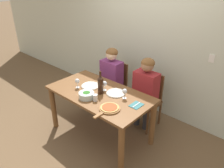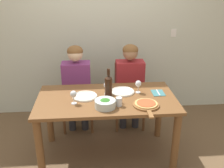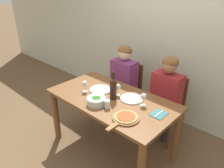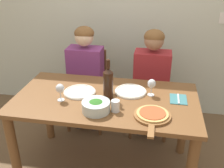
{
  "view_description": "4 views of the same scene",
  "coord_description": "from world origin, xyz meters",
  "px_view_note": "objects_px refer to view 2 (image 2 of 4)",
  "views": [
    {
      "loc": [
        2.01,
        -1.97,
        2.35
      ],
      "look_at": [
        0.13,
        0.13,
        0.92
      ],
      "focal_mm": 35.0,
      "sensor_mm": 36.0,
      "label": 1
    },
    {
      "loc": [
        -0.16,
        -2.66,
        2.06
      ],
      "look_at": [
        0.06,
        0.01,
        0.94
      ],
      "focal_mm": 42.0,
      "sensor_mm": 36.0,
      "label": 2
    },
    {
      "loc": [
        1.57,
        -1.69,
        2.08
      ],
      "look_at": [
        -0.08,
        0.09,
        0.91
      ],
      "focal_mm": 35.0,
      "sensor_mm": 36.0,
      "label": 3
    },
    {
      "loc": [
        0.41,
        -1.93,
        1.86
      ],
      "look_at": [
        0.05,
        0.06,
        0.89
      ],
      "focal_mm": 42.0,
      "sensor_mm": 36.0,
      "label": 4
    }
  ],
  "objects_px": {
    "wine_glass_centre": "(107,86)",
    "fork_on_napkin": "(158,93)",
    "water_tumbler": "(119,102)",
    "wine_glass_right": "(138,84)",
    "person_man": "(130,79)",
    "pizza_on_board": "(146,105)",
    "dinner_plate_right": "(123,91)",
    "broccoli_bowl": "(105,104)",
    "chair_right": "(128,92)",
    "wine_bottle": "(109,86)",
    "wine_glass_left": "(73,95)",
    "chair_left": "(78,94)",
    "dinner_plate_left": "(85,96)",
    "person_woman": "(77,81)"
  },
  "relations": [
    {
      "from": "pizza_on_board",
      "to": "fork_on_napkin",
      "type": "relative_size",
      "value": 2.35
    },
    {
      "from": "person_man",
      "to": "wine_glass_left",
      "type": "relative_size",
      "value": 8.07
    },
    {
      "from": "chair_left",
      "to": "dinner_plate_right",
      "type": "bearing_deg",
      "value": -48.02
    },
    {
      "from": "wine_bottle",
      "to": "wine_glass_left",
      "type": "bearing_deg",
      "value": -163.65
    },
    {
      "from": "wine_glass_centre",
      "to": "wine_glass_right",
      "type": "bearing_deg",
      "value": 2.2
    },
    {
      "from": "chair_left",
      "to": "wine_glass_left",
      "type": "relative_size",
      "value": 5.99
    },
    {
      "from": "fork_on_napkin",
      "to": "person_man",
      "type": "bearing_deg",
      "value": 113.17
    },
    {
      "from": "broccoli_bowl",
      "to": "wine_glass_right",
      "type": "bearing_deg",
      "value": 39.94
    },
    {
      "from": "dinner_plate_left",
      "to": "fork_on_napkin",
      "type": "bearing_deg",
      "value": 2.1
    },
    {
      "from": "dinner_plate_right",
      "to": "fork_on_napkin",
      "type": "bearing_deg",
      "value": -8.37
    },
    {
      "from": "chair_left",
      "to": "wine_glass_left",
      "type": "height_order",
      "value": "wine_glass_left"
    },
    {
      "from": "pizza_on_board",
      "to": "chair_left",
      "type": "bearing_deg",
      "value": 127.68
    },
    {
      "from": "wine_bottle",
      "to": "dinner_plate_right",
      "type": "relative_size",
      "value": 1.23
    },
    {
      "from": "chair_right",
      "to": "wine_bottle",
      "type": "relative_size",
      "value": 2.61
    },
    {
      "from": "water_tumbler",
      "to": "broccoli_bowl",
      "type": "bearing_deg",
      "value": -169.98
    },
    {
      "from": "chair_right",
      "to": "dinner_plate_right",
      "type": "bearing_deg",
      "value": -104.71
    },
    {
      "from": "dinner_plate_right",
      "to": "pizza_on_board",
      "type": "height_order",
      "value": "pizza_on_board"
    },
    {
      "from": "person_woman",
      "to": "pizza_on_board",
      "type": "xyz_separation_m",
      "value": [
        0.77,
        -0.89,
        0.06
      ]
    },
    {
      "from": "water_tumbler",
      "to": "wine_glass_right",
      "type": "bearing_deg",
      "value": 50.52
    },
    {
      "from": "person_man",
      "to": "broccoli_bowl",
      "type": "relative_size",
      "value": 5.52
    },
    {
      "from": "dinner_plate_left",
      "to": "pizza_on_board",
      "type": "relative_size",
      "value": 0.67
    },
    {
      "from": "chair_right",
      "to": "wine_glass_centre",
      "type": "xyz_separation_m",
      "value": [
        -0.35,
        -0.67,
        0.4
      ]
    },
    {
      "from": "fork_on_napkin",
      "to": "broccoli_bowl",
      "type": "bearing_deg",
      "value": -154.5
    },
    {
      "from": "wine_glass_right",
      "to": "water_tumbler",
      "type": "relative_size",
      "value": 1.6
    },
    {
      "from": "chair_left",
      "to": "dinner_plate_left",
      "type": "xyz_separation_m",
      "value": [
        0.12,
        -0.72,
        0.3
      ]
    },
    {
      "from": "chair_left",
      "to": "water_tumbler",
      "type": "relative_size",
      "value": 9.58
    },
    {
      "from": "wine_bottle",
      "to": "water_tumbler",
      "type": "xyz_separation_m",
      "value": [
        0.1,
        -0.2,
        -0.09
      ]
    },
    {
      "from": "wine_bottle",
      "to": "wine_glass_left",
      "type": "height_order",
      "value": "wine_bottle"
    },
    {
      "from": "wine_glass_left",
      "to": "fork_on_napkin",
      "type": "distance_m",
      "value": 0.99
    },
    {
      "from": "wine_glass_centre",
      "to": "fork_on_napkin",
      "type": "height_order",
      "value": "wine_glass_centre"
    },
    {
      "from": "person_man",
      "to": "dinner_plate_left",
      "type": "height_order",
      "value": "person_man"
    },
    {
      "from": "person_man",
      "to": "pizza_on_board",
      "type": "distance_m",
      "value": 0.89
    },
    {
      "from": "dinner_plate_right",
      "to": "fork_on_napkin",
      "type": "xyz_separation_m",
      "value": [
        0.41,
        -0.06,
        -0.01
      ]
    },
    {
      "from": "chair_right",
      "to": "person_man",
      "type": "distance_m",
      "value": 0.27
    },
    {
      "from": "wine_bottle",
      "to": "dinner_plate_left",
      "type": "height_order",
      "value": "wine_bottle"
    },
    {
      "from": "pizza_on_board",
      "to": "water_tumbler",
      "type": "height_order",
      "value": "water_tumbler"
    },
    {
      "from": "chair_left",
      "to": "pizza_on_board",
      "type": "relative_size",
      "value": 2.14
    },
    {
      "from": "pizza_on_board",
      "to": "wine_glass_right",
      "type": "distance_m",
      "value": 0.36
    },
    {
      "from": "wine_glass_right",
      "to": "wine_glass_centre",
      "type": "bearing_deg",
      "value": -177.8
    },
    {
      "from": "chair_right",
      "to": "dinner_plate_right",
      "type": "distance_m",
      "value": 0.72
    },
    {
      "from": "person_man",
      "to": "wine_glass_right",
      "type": "bearing_deg",
      "value": -88.38
    },
    {
      "from": "person_woman",
      "to": "wine_glass_left",
      "type": "distance_m",
      "value": 0.78
    },
    {
      "from": "wine_bottle",
      "to": "water_tumbler",
      "type": "height_order",
      "value": "wine_bottle"
    },
    {
      "from": "chair_left",
      "to": "broccoli_bowl",
      "type": "height_order",
      "value": "chair_left"
    },
    {
      "from": "dinner_plate_right",
      "to": "wine_glass_right",
      "type": "height_order",
      "value": "wine_glass_right"
    },
    {
      "from": "person_man",
      "to": "wine_bottle",
      "type": "xyz_separation_m",
      "value": [
        -0.34,
        -0.66,
        0.19
      ]
    },
    {
      "from": "person_man",
      "to": "wine_glass_centre",
      "type": "height_order",
      "value": "person_man"
    },
    {
      "from": "dinner_plate_left",
      "to": "wine_glass_right",
      "type": "relative_size",
      "value": 1.87
    },
    {
      "from": "wine_glass_centre",
      "to": "fork_on_napkin",
      "type": "distance_m",
      "value": 0.61
    },
    {
      "from": "water_tumbler",
      "to": "fork_on_napkin",
      "type": "relative_size",
      "value": 0.52
    }
  ]
}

